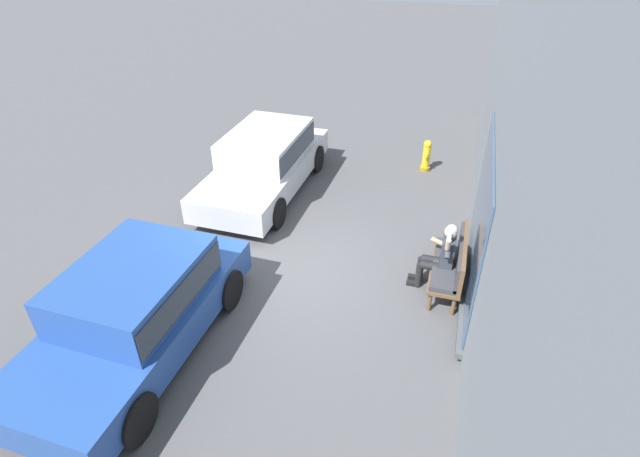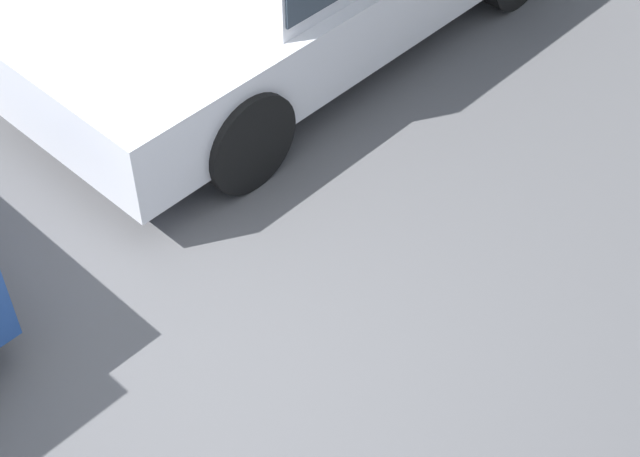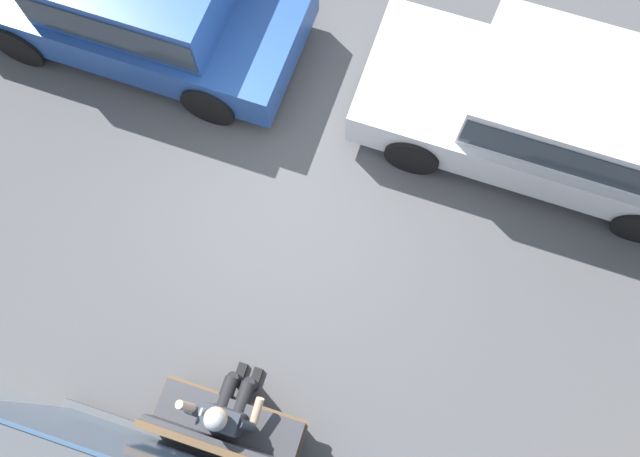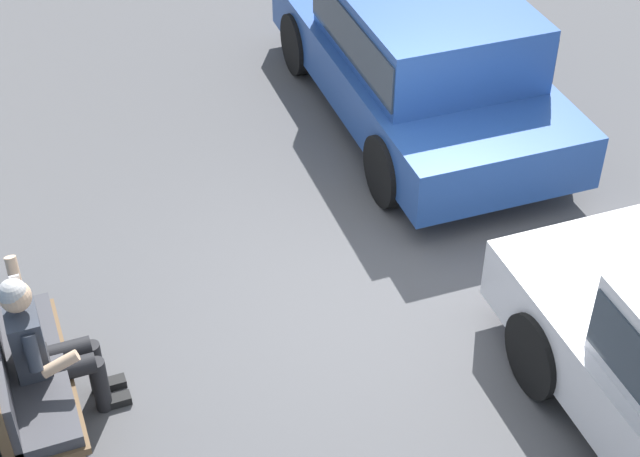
{
  "view_description": "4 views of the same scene",
  "coord_description": "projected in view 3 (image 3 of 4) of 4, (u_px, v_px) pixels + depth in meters",
  "views": [
    {
      "loc": [
        6.96,
        2.6,
        5.8
      ],
      "look_at": [
        0.28,
        0.66,
        1.21
      ],
      "focal_mm": 28.0,
      "sensor_mm": 36.0,
      "label": 1
    },
    {
      "loc": [
        1.7,
        2.6,
        4.17
      ],
      "look_at": [
        -0.42,
        0.67,
        1.22
      ],
      "focal_mm": 55.0,
      "sensor_mm": 36.0,
      "label": 2
    },
    {
      "loc": [
        -1.2,
        2.6,
        7.11
      ],
      "look_at": [
        -0.61,
        0.74,
        1.15
      ],
      "focal_mm": 35.0,
      "sensor_mm": 36.0,
      "label": 3
    },
    {
      "loc": [
        -5.47,
        2.6,
        5.64
      ],
      "look_at": [
        -0.35,
        0.63,
        1.22
      ],
      "focal_mm": 55.0,
      "sensor_mm": 36.0,
      "label": 4
    }
  ],
  "objects": [
    {
      "name": "ground_plane",
      "position": [
        291.0,
        189.0,
        7.64
      ],
      "size": [
        60.0,
        60.0,
        0.0
      ],
      "primitive_type": "plane",
      "color": "#4C4C4F"
    },
    {
      "name": "bench",
      "position": [
        224.0,
        433.0,
        6.22
      ],
      "size": [
        1.56,
        0.55,
        0.99
      ],
      "color": "brown",
      "rests_on": "ground_plane"
    },
    {
      "name": "person_on_phone",
      "position": [
        227.0,
        410.0,
        6.17
      ],
      "size": [
        0.73,
        0.74,
        1.32
      ],
      "color": "black",
      "rests_on": "ground_plane"
    },
    {
      "name": "parked_car_near",
      "position": [
        561.0,
        111.0,
        7.09
      ],
      "size": [
        4.46,
        1.93,
        1.44
      ],
      "color": "silver",
      "rests_on": "ground_plane"
    }
  ]
}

